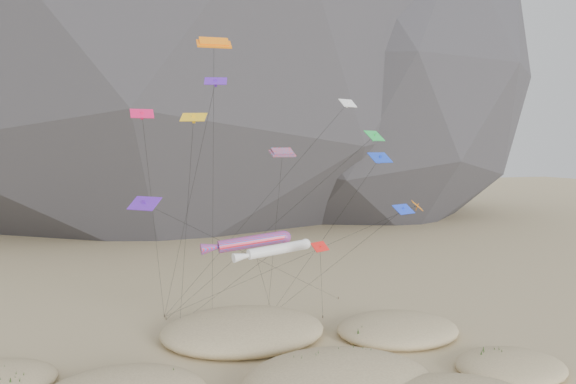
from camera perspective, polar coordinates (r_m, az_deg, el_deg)
The scene contains 8 objects.
dunes at distance 45.82m, azimuth -1.81°, elevation -18.87°, with size 52.44×40.06×3.53m.
dune_grass at distance 45.28m, azimuth -2.43°, elevation -18.95°, with size 42.96×27.26×1.50m.
kite_stakes at distance 64.98m, azimuth -4.51°, elevation -12.19°, with size 21.45×6.74×0.30m.
rainbow_tube_kite at distance 50.74m, azimuth -3.99°, elevation -5.11°, with size 9.54×10.28×11.30m.
white_tube_kite at distance 47.06m, azimuth -1.38°, elevation -5.92°, with size 8.13×18.88×11.05m.
orange_parafoil at distance 49.96m, azimuth -7.53°, elevation 14.43°, with size 3.63×15.06×28.32m.
multi_parafoil at distance 50.87m, azimuth -0.58°, elevation 3.78°, with size 4.19×15.80×18.87m.
delta_kites at distance 49.26m, azimuth 0.74°, elevation 2.28°, with size 28.25×22.18×24.57m.
Camera 1 is at (-12.62, -36.27, 18.96)m, focal length 35.00 mm.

